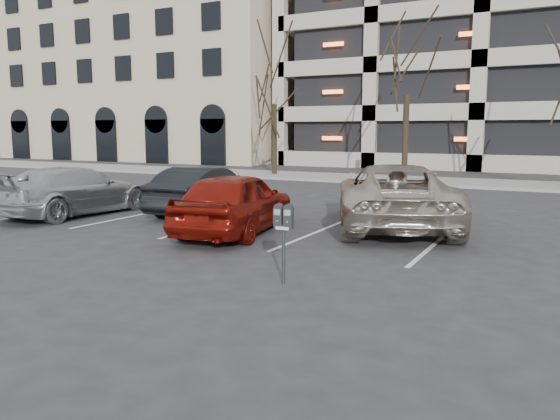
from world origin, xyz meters
name	(u,v)px	position (x,y,z in m)	size (l,w,h in m)	color
ground	(339,256)	(0.00, 0.00, 0.00)	(140.00, 140.00, 0.00)	#28282B
sidewalk	(470,183)	(0.00, 16.00, 0.06)	(80.00, 4.00, 0.12)	gray
stall_lines	(320,231)	(-1.40, 2.30, 0.01)	(16.90, 5.20, 0.00)	silver
office_building	(170,73)	(-28.00, 29.92, 7.49)	(26.00, 16.20, 15.00)	tan
tree_a	(274,59)	(-10.00, 16.00, 6.06)	(3.69, 3.69, 8.39)	black
tree_b	(409,40)	(-3.00, 16.00, 6.50)	(3.96, 3.96, 8.99)	black
parking_meter	(284,224)	(-0.09, -2.17, 0.96)	(0.33, 0.15, 1.25)	black
suv_silver	(394,196)	(0.03, 3.63, 0.80)	(4.58, 6.30, 1.60)	beige
car_red	(236,202)	(-3.04, 1.12, 0.74)	(1.74, 4.33, 1.48)	maroon
car_dark	(204,190)	(-5.54, 3.37, 0.69)	(1.45, 4.16, 1.37)	black
car_silver	(75,191)	(-8.65, 1.40, 0.70)	(1.95, 4.80, 1.39)	#ADB0B5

